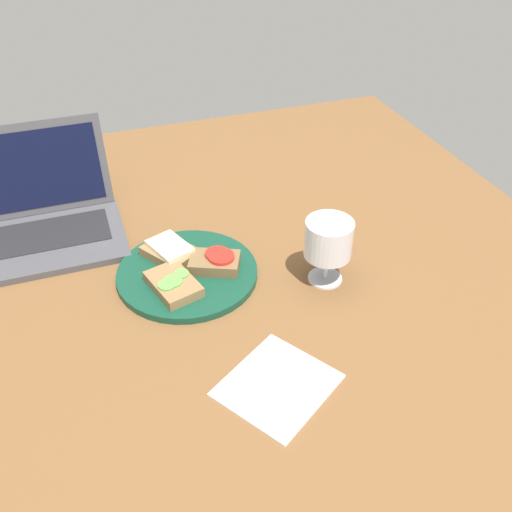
# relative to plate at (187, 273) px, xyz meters

# --- Properties ---
(wooden_table) EXTENTS (1.40, 1.40, 0.03)m
(wooden_table) POSITION_rel_plate_xyz_m (0.05, -0.03, -0.02)
(wooden_table) COLOR brown
(wooden_table) RESTS_ON ground
(plate) EXTENTS (0.26, 0.26, 0.01)m
(plate) POSITION_rel_plate_xyz_m (0.00, 0.00, 0.00)
(plate) COLOR #144733
(plate) RESTS_ON wooden_table
(sandwich_with_cheese) EXTENTS (0.11, 0.12, 0.03)m
(sandwich_with_cheese) POSITION_rel_plate_xyz_m (-0.02, 0.05, 0.02)
(sandwich_with_cheese) COLOR #937047
(sandwich_with_cheese) RESTS_ON plate
(sandwich_with_cucumber) EXTENTS (0.09, 0.12, 0.02)m
(sandwich_with_cucumber) POSITION_rel_plate_xyz_m (-0.03, -0.04, 0.02)
(sandwich_with_cucumber) COLOR #937047
(sandwich_with_cucumber) RESTS_ON plate
(sandwich_with_tomato) EXTENTS (0.11, 0.09, 0.03)m
(sandwich_with_tomato) POSITION_rel_plate_xyz_m (0.06, -0.01, 0.02)
(sandwich_with_tomato) COLOR brown
(sandwich_with_tomato) RESTS_ON plate
(wine_glass) EXTENTS (0.09, 0.09, 0.13)m
(wine_glass) POSITION_rel_plate_xyz_m (0.24, -0.09, 0.08)
(wine_glass) COLOR white
(wine_glass) RESTS_ON wooden_table
(laptop) EXTENTS (0.31, 0.26, 0.20)m
(laptop) POSITION_rel_plate_xyz_m (-0.24, 0.23, 0.04)
(laptop) COLOR #4C4C51
(laptop) RESTS_ON wooden_table
(napkin) EXTENTS (0.21, 0.20, 0.00)m
(napkin) POSITION_rel_plate_xyz_m (0.06, -0.30, -0.00)
(napkin) COLOR white
(napkin) RESTS_ON wooden_table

